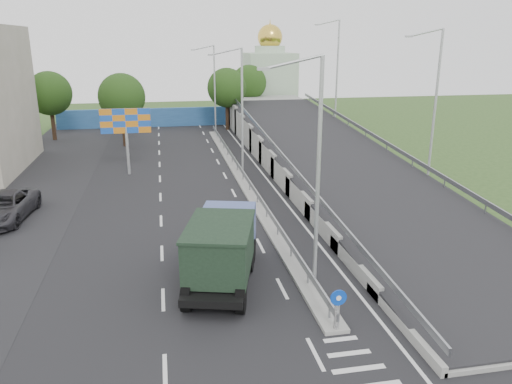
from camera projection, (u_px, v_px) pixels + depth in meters
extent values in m
plane|color=#2D4C1E|center=(358.00, 368.00, 17.11)|extent=(160.00, 160.00, 0.00)
cube|color=black|center=(211.00, 199.00, 35.36)|extent=(26.00, 90.00, 0.04)
cube|color=black|center=(15.00, 210.00, 33.02)|extent=(8.00, 90.00, 0.05)
cube|color=gray|center=(243.00, 180.00, 39.62)|extent=(1.00, 44.00, 0.20)
cube|color=gray|center=(390.00, 147.00, 41.18)|extent=(0.10, 50.00, 0.32)
cube|color=gray|center=(278.00, 151.00, 39.47)|extent=(0.10, 50.00, 0.32)
cube|color=gray|center=(243.00, 173.00, 39.43)|extent=(0.08, 44.00, 0.32)
cylinder|color=gray|center=(243.00, 176.00, 39.51)|extent=(0.09, 0.09, 0.60)
cylinder|color=black|center=(337.00, 314.00, 18.94)|extent=(0.20, 0.20, 1.20)
cylinder|color=#0C3FBF|center=(338.00, 298.00, 18.65)|extent=(0.64, 0.05, 0.64)
cylinder|color=white|center=(339.00, 298.00, 18.62)|extent=(0.20, 0.03, 0.20)
cylinder|color=#B2B5B7|center=(318.00, 177.00, 21.28)|extent=(0.18, 0.18, 10.00)
cylinder|color=#B2B5B7|center=(293.00, 62.00, 19.68)|extent=(2.57, 0.12, 0.66)
cube|color=#B2B5B7|center=(264.00, 69.00, 19.54)|extent=(0.50, 0.18, 0.12)
cylinder|color=#B2B5B7|center=(242.00, 113.00, 40.07)|extent=(0.18, 0.18, 10.00)
cylinder|color=#B2B5B7|center=(226.00, 51.00, 38.47)|extent=(2.57, 0.12, 0.66)
cube|color=#B2B5B7|center=(211.00, 55.00, 38.32)|extent=(0.50, 0.18, 0.12)
cylinder|color=#B2B5B7|center=(215.00, 89.00, 58.86)|extent=(0.18, 0.18, 10.00)
cylinder|color=#B2B5B7|center=(203.00, 48.00, 57.25)|extent=(2.57, 0.12, 0.66)
cube|color=#B2B5B7|center=(193.00, 50.00, 57.11)|extent=(0.50, 0.18, 0.12)
cube|color=#254F89|center=(178.00, 117.00, 64.89)|extent=(30.00, 0.50, 2.40)
cube|color=#B2CCAD|center=(270.00, 84.00, 73.96)|extent=(7.00, 7.00, 9.00)
cylinder|color=#B2CCAD|center=(270.00, 49.00, 72.50)|extent=(4.40, 4.40, 1.00)
sphere|color=gold|center=(270.00, 37.00, 72.00)|extent=(3.60, 3.60, 3.60)
cone|color=gold|center=(270.00, 23.00, 71.42)|extent=(0.30, 0.30, 1.20)
cylinder|color=#B2B5B7|center=(128.00, 151.00, 41.21)|extent=(0.24, 0.24, 4.00)
cube|color=orange|center=(125.00, 121.00, 40.48)|extent=(4.00, 0.20, 2.00)
cylinder|color=black|center=(124.00, 128.00, 52.30)|extent=(0.44, 0.44, 4.00)
sphere|color=#1C330D|center=(122.00, 97.00, 51.37)|extent=(4.80, 4.80, 4.80)
cylinder|color=black|center=(227.00, 114.00, 61.97)|extent=(0.44, 0.44, 4.00)
sphere|color=#1C330D|center=(227.00, 88.00, 61.04)|extent=(4.80, 4.80, 4.80)
cylinder|color=black|center=(53.00, 122.00, 55.56)|extent=(0.44, 0.44, 4.00)
sphere|color=#1C330D|center=(50.00, 93.00, 54.62)|extent=(4.80, 4.80, 4.80)
cylinder|color=black|center=(249.00, 106.00, 69.27)|extent=(0.44, 0.44, 4.00)
sphere|color=#1C330D|center=(249.00, 83.00, 68.34)|extent=(4.80, 4.80, 4.80)
cylinder|color=black|center=(207.00, 249.00, 25.27)|extent=(0.70, 1.29, 1.23)
cylinder|color=black|center=(251.00, 251.00, 25.12)|extent=(0.70, 1.29, 1.23)
cylinder|color=black|center=(204.00, 258.00, 24.32)|extent=(0.70, 1.29, 1.23)
cylinder|color=black|center=(249.00, 259.00, 24.16)|extent=(0.70, 1.29, 1.23)
cylinder|color=black|center=(187.00, 297.00, 20.59)|extent=(0.70, 1.29, 1.23)
cylinder|color=black|center=(241.00, 299.00, 20.43)|extent=(0.70, 1.29, 1.23)
cube|color=black|center=(222.00, 267.00, 22.91)|extent=(4.28, 7.35, 0.33)
cube|color=#35457F|center=(229.00, 224.00, 25.09)|extent=(2.94, 2.39, 1.90)
cube|color=black|center=(231.00, 209.00, 25.76)|extent=(2.06, 0.62, 0.78)
cube|color=black|center=(232.00, 239.00, 26.33)|extent=(2.52, 0.83, 0.56)
cube|color=black|center=(220.00, 248.00, 21.91)|extent=(3.69, 4.79, 2.01)
cube|color=black|center=(219.00, 226.00, 21.61)|extent=(3.83, 4.93, 0.13)
imported|color=#323136|center=(4.00, 207.00, 30.93)|extent=(3.46, 6.45, 1.72)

